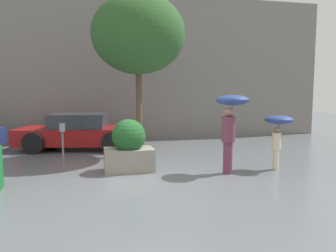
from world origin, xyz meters
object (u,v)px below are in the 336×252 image
person_adult (231,116)px  parked_car_near (79,132)px  person_child (278,126)px  street_tree (138,35)px  parking_meter (63,137)px  planter_box (129,147)px

person_adult → parked_car_near: 5.83m
person_child → parked_car_near: bearing=108.3°
parked_car_near → street_tree: (1.88, -1.70, 3.14)m
street_tree → parking_meter: (-2.14, -1.64, -2.84)m
person_adult → person_child: (1.35, 0.08, -0.31)m
person_adult → planter_box: bearing=132.2°
planter_box → person_adult: (2.42, -0.74, 0.81)m
person_child → street_tree: size_ratio=0.28×
person_adult → street_tree: 3.99m
person_adult → street_tree: bearing=94.8°
parked_car_near → street_tree: 4.04m
person_child → parking_meter: size_ratio=1.15×
person_adult → parking_meter: (-4.04, 1.01, -0.55)m
planter_box → parked_car_near: bearing=110.6°
planter_box → parking_meter: (-1.62, 0.28, 0.27)m
planter_box → street_tree: bearing=74.7°
person_adult → parking_meter: bearing=135.1°
street_tree → parking_meter: street_tree is taller
parking_meter → planter_box: bearing=-9.7°
person_child → street_tree: street_tree is taller
person_adult → street_tree: (-1.90, 2.65, 2.30)m
planter_box → parked_car_near: (-1.36, 3.62, -0.03)m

